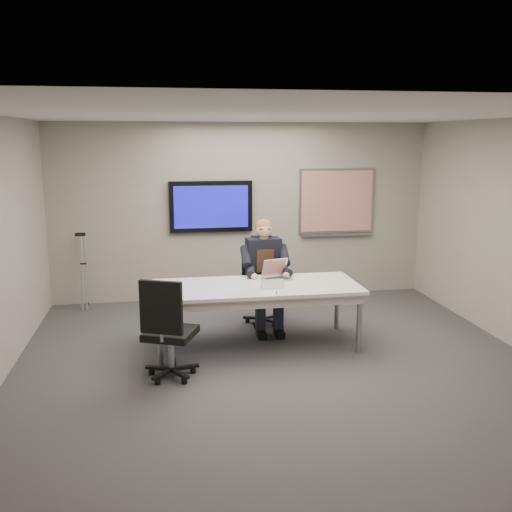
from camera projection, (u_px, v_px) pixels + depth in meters
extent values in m
cube|color=#363638|center=(280.00, 368.00, 6.47)|extent=(6.00, 6.00, 0.02)
cube|color=silver|center=(282.00, 114.00, 5.90)|extent=(6.00, 6.00, 0.02)
cube|color=#A6A096|center=(242.00, 212.00, 9.08)|extent=(6.00, 0.02, 2.80)
cube|color=#A6A096|center=(388.00, 343.00, 3.29)|extent=(6.00, 0.02, 2.80)
cube|color=white|center=(256.00, 287.00, 7.01)|extent=(2.53, 1.06, 0.04)
cube|color=silver|center=(256.00, 293.00, 7.03)|extent=(2.43, 0.95, 0.11)
cylinder|color=#909498|center=(160.00, 334.00, 6.47)|extent=(0.06, 0.06, 0.74)
cylinder|color=#909498|center=(359.00, 323.00, 6.85)|extent=(0.06, 0.06, 0.74)
cylinder|color=#909498|center=(160.00, 311.00, 7.33)|extent=(0.06, 0.06, 0.74)
cylinder|color=#909498|center=(337.00, 303.00, 7.71)|extent=(0.06, 0.06, 0.74)
cube|color=black|center=(211.00, 207.00, 8.93)|extent=(1.30, 0.08, 0.80)
cube|color=#0C0B7E|center=(211.00, 207.00, 8.89)|extent=(1.16, 0.01, 0.66)
cube|color=#909498|center=(336.00, 201.00, 9.27)|extent=(1.25, 0.04, 1.05)
cube|color=white|center=(337.00, 201.00, 9.25)|extent=(1.18, 0.01, 0.98)
cube|color=#909498|center=(336.00, 235.00, 9.35)|extent=(1.18, 0.05, 0.04)
cylinder|color=#909498|center=(263.00, 304.00, 7.95)|extent=(0.06, 0.06, 0.36)
cube|color=black|center=(263.00, 292.00, 7.91)|extent=(0.58, 0.58, 0.07)
cube|color=black|center=(256.00, 266.00, 8.04)|extent=(0.41, 0.17, 0.52)
cylinder|color=#909498|center=(171.00, 350.00, 6.17)|extent=(0.06, 0.06, 0.39)
cube|color=black|center=(171.00, 333.00, 6.13)|extent=(0.65, 0.65, 0.08)
cube|color=black|center=(161.00, 308.00, 5.83)|extent=(0.44, 0.22, 0.56)
cube|color=black|center=(263.00, 261.00, 7.80)|extent=(0.48, 0.30, 0.63)
cube|color=#382517|center=(265.00, 261.00, 7.66)|extent=(0.24, 0.04, 0.31)
sphere|color=#E7B98D|center=(264.00, 229.00, 7.67)|extent=(0.23, 0.23, 0.23)
ellipsoid|color=#955425|center=(264.00, 226.00, 7.68)|extent=(0.24, 0.24, 0.20)
cube|color=silver|center=(277.00, 279.00, 7.26)|extent=(0.40, 0.33, 0.02)
cube|color=black|center=(277.00, 279.00, 7.25)|extent=(0.33, 0.25, 0.00)
cube|color=silver|center=(275.00, 267.00, 7.39)|extent=(0.36, 0.18, 0.23)
cube|color=red|center=(275.00, 267.00, 7.38)|extent=(0.31, 0.15, 0.19)
cylinder|color=black|center=(276.00, 292.00, 6.66)|extent=(0.03, 0.13, 0.01)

